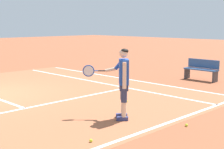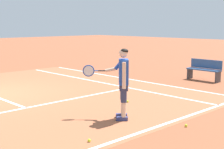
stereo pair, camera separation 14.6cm
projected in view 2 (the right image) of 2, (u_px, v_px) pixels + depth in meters
The scene contains 10 objects.
court_inner_surface at pixel (2, 99), 9.98m from camera, with size 10.98×10.33×0.00m, color #B2603D.
line_baseline at pixel (115, 141), 6.43m from camera, with size 10.98×0.10×0.01m, color white.
line_service at pixel (26, 108), 8.95m from camera, with size 8.23×0.10×0.01m, color white.
line_singles_right at pixel (102, 83), 12.78m from camera, with size 0.10×9.93×0.01m, color white.
line_doubles_right at pixel (126, 79), 13.72m from camera, with size 0.10×9.93×0.01m, color white.
tennis_player at pixel (122, 79), 7.79m from camera, with size 0.76×1.15×1.71m.
tennis_ball_near_feet at pixel (89, 140), 6.38m from camera, with size 0.07×0.07×0.07m, color #CCE02D.
tennis_ball_by_baseline at pixel (127, 101), 9.58m from camera, with size 0.07×0.07×0.07m, color #CCE02D.
tennis_ball_mid_court at pixel (186, 126), 7.31m from camera, with size 0.07×0.07×0.07m, color #CCE02D.
courtside_bench at pixel (204, 69), 13.24m from camera, with size 0.40×1.40×0.85m.
Camera 2 is at (-4.28, -10.35, 2.30)m, focal length 52.27 mm.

